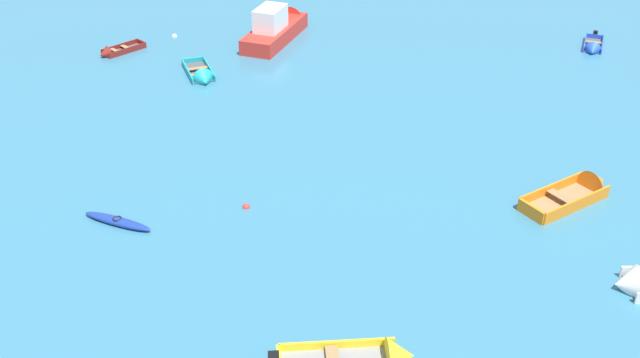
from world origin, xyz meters
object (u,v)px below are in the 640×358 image
rowboat_maroon_near_left (113,52)px  rowboat_blue_center (593,48)px  rowboat_turquoise_back_row_left (202,77)px  kayak_deep_blue_near_right (118,221)px  mooring_buoy_trailing (175,36)px  rowboat_orange_midfield_left (581,190)px  motor_launch_red_outer_left (277,27)px  mooring_buoy_central (246,207)px

rowboat_maroon_near_left → rowboat_blue_center: bearing=8.2°
rowboat_turquoise_back_row_left → kayak_deep_blue_near_right: rowboat_turquoise_back_row_left is taller
mooring_buoy_trailing → rowboat_maroon_near_left: bearing=-128.7°
rowboat_maroon_near_left → kayak_deep_blue_near_right: size_ratio=0.92×
rowboat_orange_midfield_left → mooring_buoy_trailing: size_ratio=12.56×
rowboat_turquoise_back_row_left → motor_launch_red_outer_left: motor_launch_red_outer_left is taller
mooring_buoy_central → rowboat_maroon_near_left: bearing=126.2°
rowboat_blue_center → mooring_buoy_central: size_ratio=9.96×
rowboat_orange_midfield_left → motor_launch_red_outer_left: bearing=133.2°
rowboat_turquoise_back_row_left → mooring_buoy_trailing: (-3.16, 5.85, -0.15)m
rowboat_orange_midfield_left → motor_launch_red_outer_left: (-14.33, 15.25, 0.45)m
rowboat_turquoise_back_row_left → kayak_deep_blue_near_right: bearing=-89.0°
rowboat_turquoise_back_row_left → rowboat_orange_midfield_left: size_ratio=0.87×
rowboat_maroon_near_left → rowboat_blue_center: size_ratio=0.90×
rowboat_blue_center → kayak_deep_blue_near_right: rowboat_blue_center is taller
rowboat_blue_center → mooring_buoy_trailing: rowboat_blue_center is taller
rowboat_turquoise_back_row_left → kayak_deep_blue_near_right: (0.22, -12.93, -0.02)m
rowboat_maroon_near_left → mooring_buoy_central: rowboat_maroon_near_left is taller
motor_launch_red_outer_left → rowboat_orange_midfield_left: bearing=-46.8°
mooring_buoy_central → kayak_deep_blue_near_right: bearing=-159.4°
rowboat_turquoise_back_row_left → rowboat_blue_center: bearing=17.7°
kayak_deep_blue_near_right → mooring_buoy_central: kayak_deep_blue_near_right is taller
rowboat_orange_midfield_left → mooring_buoy_central: (-12.54, -2.35, -0.22)m
motor_launch_red_outer_left → mooring_buoy_central: (1.79, -17.60, -0.68)m
motor_launch_red_outer_left → mooring_buoy_trailing: bearing=-175.6°
motor_launch_red_outer_left → rowboat_blue_center: motor_launch_red_outer_left is taller
kayak_deep_blue_near_right → mooring_buoy_trailing: size_ratio=9.18×
rowboat_maroon_near_left → kayak_deep_blue_near_right: bearing=-69.4°
rowboat_maroon_near_left → mooring_buoy_trailing: 3.99m
rowboat_turquoise_back_row_left → motor_launch_red_outer_left: bearing=66.1°
kayak_deep_blue_near_right → mooring_buoy_trailing: (-3.39, 18.78, -0.13)m
rowboat_blue_center → kayak_deep_blue_near_right: size_ratio=1.03×
kayak_deep_blue_near_right → mooring_buoy_trailing: 19.08m
rowboat_maroon_near_left → kayak_deep_blue_near_right: 16.73m
rowboat_orange_midfield_left → rowboat_maroon_near_left: bearing=152.9°
motor_launch_red_outer_left → kayak_deep_blue_near_right: motor_launch_red_outer_left is taller
rowboat_maroon_near_left → rowboat_blue_center: 26.32m
kayak_deep_blue_near_right → mooring_buoy_trailing: bearing=100.2°
rowboat_maroon_near_left → motor_launch_red_outer_left: (8.46, 3.58, 0.54)m
motor_launch_red_outer_left → rowboat_blue_center: size_ratio=2.24×
motor_launch_red_outer_left → mooring_buoy_central: size_ratio=22.29×
rowboat_blue_center → mooring_buoy_trailing: bearing=-178.4°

